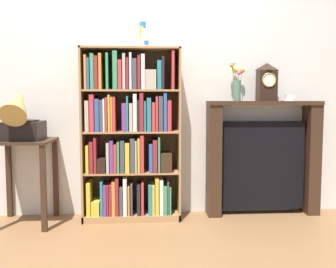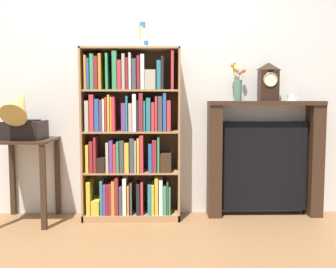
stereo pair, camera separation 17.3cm
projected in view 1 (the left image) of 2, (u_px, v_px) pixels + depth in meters
ground_plane at (132, 223)px, 3.50m from camera, size 7.81×6.40×0.02m
wall_back at (148, 80)px, 3.72m from camera, size 4.81×0.08×2.60m
bookshelf at (130, 140)px, 3.55m from camera, size 0.89×0.32×1.58m
cup_stack at (144, 34)px, 3.44m from camera, size 0.08×0.08×0.24m
side_table_left at (25, 162)px, 3.42m from camera, size 0.50×0.52×0.76m
gramophone at (21, 117)px, 3.32m from camera, size 0.33×0.51×0.51m
fireplace_mantel at (262, 159)px, 3.73m from camera, size 1.08×0.23×1.10m
mantel_clock at (267, 82)px, 3.65m from camera, size 0.17×0.14×0.36m
flower_vase at (237, 83)px, 3.64m from camera, size 0.15×0.16×0.39m
teacup_with_saucer at (289, 98)px, 3.68m from camera, size 0.14×0.14×0.06m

